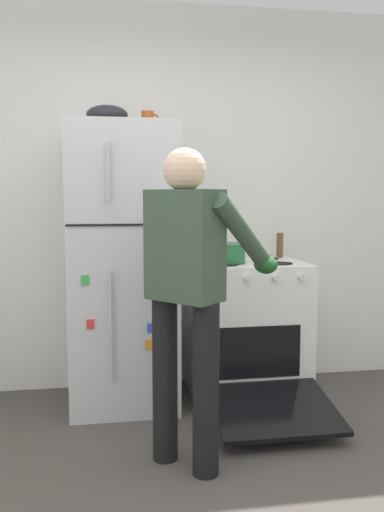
{
  "coord_description": "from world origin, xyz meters",
  "views": [
    {
      "loc": [
        -0.51,
        -1.96,
        1.37
      ],
      "look_at": [
        0.05,
        1.32,
        1.0
      ],
      "focal_mm": 38.01,
      "sensor_mm": 36.0,
      "label": 1
    }
  ],
  "objects": [
    {
      "name": "pepper_mill",
      "position": [
        0.77,
        1.77,
        1.02
      ],
      "size": [
        0.05,
        0.05,
        0.17
      ],
      "primitive_type": "cylinder",
      "color": "brown",
      "rests_on": "stove_range"
    },
    {
      "name": "person_cook",
      "position": [
        -0.07,
        0.66,
        0.96
      ],
      "size": [
        0.72,
        0.74,
        1.6
      ],
      "color": "black",
      "rests_on": "ground"
    },
    {
      "name": "refrigerator",
      "position": [
        -0.37,
        1.57,
        0.91
      ],
      "size": [
        0.68,
        0.72,
        1.82
      ],
      "color": "silver",
      "rests_on": "ground"
    },
    {
      "name": "kitchen_wall_back",
      "position": [
        0.0,
        1.95,
        1.35
      ],
      "size": [
        6.0,
        0.1,
        2.7
      ],
      "primitive_type": "cube",
      "color": "white",
      "rests_on": "ground"
    },
    {
      "name": "coffee_mug",
      "position": [
        -0.19,
        1.62,
        1.87
      ],
      "size": [
        0.11,
        0.08,
        0.1
      ],
      "color": "#B24C1E",
      "rests_on": "refrigerator"
    },
    {
      "name": "stove_range",
      "position": [
        0.47,
        1.55,
        0.45
      ],
      "size": [
        0.76,
        1.23,
        0.93
      ],
      "color": "white",
      "rests_on": "ground"
    },
    {
      "name": "mixing_bowl",
      "position": [
        -0.45,
        1.57,
        1.88
      ],
      "size": [
        0.26,
        0.26,
        0.12
      ],
      "primitive_type": "ellipsoid",
      "color": "black",
      "rests_on": "refrigerator"
    },
    {
      "name": "red_pot",
      "position": [
        0.31,
        1.52,
        0.99
      ],
      "size": [
        0.36,
        0.26,
        0.13
      ],
      "color": "#236638",
      "rests_on": "stove_range"
    }
  ]
}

